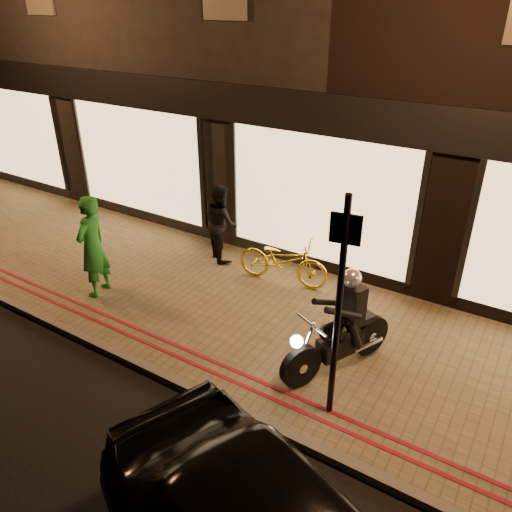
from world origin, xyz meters
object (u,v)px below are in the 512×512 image
Objects in this scene: bicycle_gold at (283,260)px; person_green at (92,247)px; motorcycle at (340,332)px; sign_post at (339,302)px.

bicycle_gold is 0.94× the size of person_green.
person_green reaches higher than bicycle_gold.
motorcycle is 0.60× the size of sign_post.
sign_post is 1.71× the size of bicycle_gold.
bicycle_gold is at bearing 116.67° from person_green.
motorcycle is 1.38m from sign_post.
bicycle_gold is 3.41m from person_green.
motorcycle is at bearing 107.24° from sign_post.
motorcycle is at bearing -140.32° from bicycle_gold.
sign_post is 4.86m from person_green.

